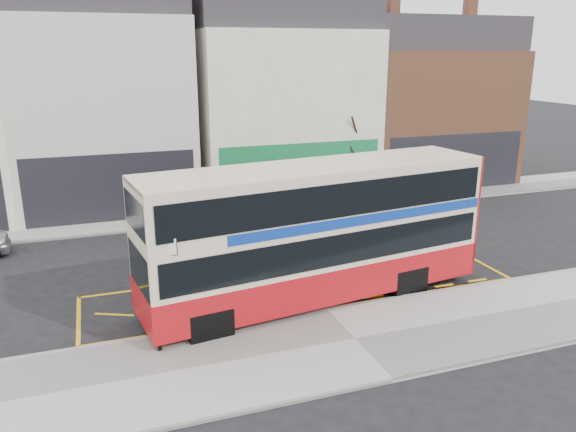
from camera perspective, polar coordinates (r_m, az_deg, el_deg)
name	(u,v)px	position (r m, az deg, el deg)	size (l,w,h in m)	color
ground	(322,308)	(17.37, 3.43, -9.27)	(120.00, 120.00, 0.00)	black
pavement	(355,341)	(15.48, 6.79, -12.47)	(40.00, 4.00, 0.15)	#A3A19B
kerb	(326,311)	(17.03, 3.92, -9.56)	(40.00, 0.15, 0.15)	gray
far_pavement	(234,211)	(27.17, -5.53, 0.47)	(50.00, 3.00, 0.15)	#A3A19B
road_markings	(303,287)	(18.71, 1.53, -7.26)	(14.00, 3.40, 0.01)	#E9AD0C
terrace_left	(101,97)	(29.47, -18.42, 11.36)	(8.00, 8.01, 11.80)	beige
terrace_green_shop	(276,98)	(31.02, -1.20, 11.93)	(9.00, 8.01, 11.30)	white
terrace_right	(420,102)	(34.92, 13.26, 11.20)	(9.00, 8.01, 10.30)	#9A5C3D
double_decker_bus	(317,231)	(17.06, 2.98, -1.54)	(11.02, 3.89, 4.31)	beige
bus_stop_post	(158,283)	(14.37, -13.08, -6.66)	(0.76, 0.18, 3.08)	black
car_grey	(212,207)	(25.55, -7.78, 0.88)	(1.54, 4.42, 1.46)	#373A3D
car_white	(388,193)	(28.35, 10.16, 2.34)	(2.05, 5.05, 1.46)	white
street_tree_right	(348,126)	(29.13, 6.09, 9.12)	(2.61, 2.61, 5.64)	black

